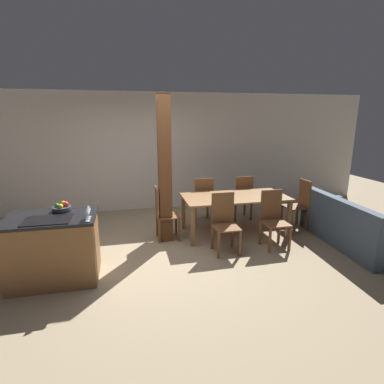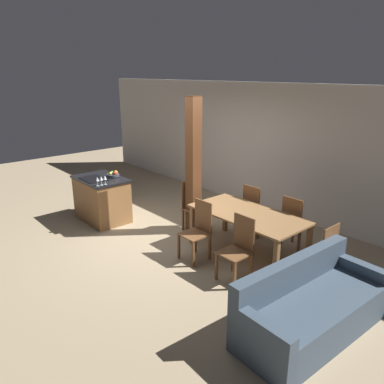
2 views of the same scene
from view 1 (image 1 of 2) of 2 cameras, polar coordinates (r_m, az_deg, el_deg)
name	(u,v)px [view 1 (image 1 of 2)]	position (r m, az deg, el deg)	size (l,w,h in m)	color
ground_plane	(158,254)	(4.94, -6.43, -11.68)	(16.00, 16.00, 0.00)	#9E896B
wall_back	(144,152)	(7.09, -9.07, 7.48)	(11.20, 0.08, 2.70)	silver
kitchen_island	(54,248)	(4.44, -24.80, -9.71)	(1.14, 0.77, 0.90)	olive
fruit_bowl	(62,207)	(4.47, -23.50, -2.66)	(0.25, 0.25, 0.12)	#383D47
wine_glass_near	(87,211)	(3.87, -19.41, -3.51)	(0.06, 0.06, 0.17)	silver
wine_glass_middle	(87,210)	(3.94, -19.29, -3.18)	(0.06, 0.06, 0.17)	silver
wine_glass_far	(88,208)	(4.01, -19.17, -2.85)	(0.06, 0.06, 0.17)	silver
dining_table	(235,200)	(5.61, 8.14, -1.60)	(1.92, 0.96, 0.73)	olive
dining_chair_near_left	(224,222)	(4.89, 6.21, -5.70)	(0.40, 0.40, 0.96)	brown
dining_chair_near_right	(273,218)	(5.22, 15.25, -4.84)	(0.40, 0.40, 0.96)	brown
dining_chair_far_left	(203,200)	(6.17, 2.05, -1.44)	(0.40, 0.40, 0.96)	brown
dining_chair_far_right	(242,197)	(6.43, 9.51, -0.98)	(0.40, 0.40, 0.96)	brown
dining_chair_head_end	(163,213)	(5.34, -5.51, -3.95)	(0.40, 0.40, 0.96)	brown
dining_chair_foot_end	(299,204)	(6.24, 19.68, -2.09)	(0.40, 0.40, 0.96)	brown
couch	(351,228)	(5.86, 27.98, -6.09)	(0.91, 2.04, 0.82)	#3D4C5B
timber_post	(165,171)	(5.13, -5.22, 4.06)	(0.21, 0.21, 2.51)	brown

